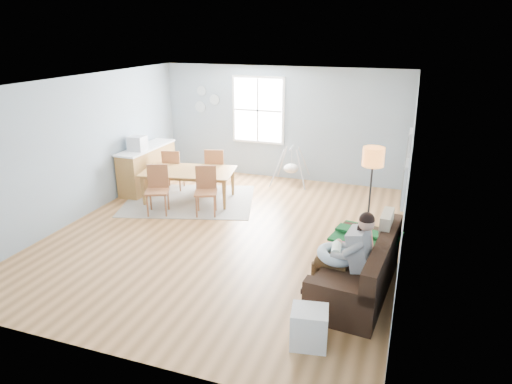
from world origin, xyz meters
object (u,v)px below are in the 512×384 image
at_px(dining_table, 189,186).
at_px(monitor, 137,143).
at_px(floor_lamp, 373,165).
at_px(chair_se, 206,187).
at_px(storage_cube, 308,327).
at_px(chair_nw, 173,167).
at_px(baby_swing, 291,168).
at_px(counter, 148,167).
at_px(toddler, 360,239).
at_px(chair_sw, 158,186).
at_px(father, 348,253).
at_px(sofa, 360,272).
at_px(chair_ne, 215,167).

relative_size(dining_table, monitor, 5.53).
bearing_deg(floor_lamp, chair_se, 172.54).
distance_m(storage_cube, chair_nw, 6.01).
relative_size(monitor, baby_swing, 0.37).
bearing_deg(counter, dining_table, -19.71).
bearing_deg(chair_se, baby_swing, 64.59).
relative_size(toddler, chair_se, 0.86).
height_order(chair_sw, monitor, monitor).
relative_size(father, dining_table, 0.69).
xyz_separation_m(chair_sw, counter, (-1.01, 1.24, -0.06)).
xyz_separation_m(floor_lamp, chair_nw, (-4.50, 1.43, -0.88)).
bearing_deg(monitor, chair_sw, -42.25).
xyz_separation_m(chair_sw, chair_se, (0.93, 0.27, -0.01)).
xyz_separation_m(toddler, chair_se, (-3.21, 1.73, -0.16)).
height_order(sofa, floor_lamp, floor_lamp).
height_order(sofa, chair_se, chair_se).
bearing_deg(storage_cube, chair_se, 130.71).
xyz_separation_m(toddler, storage_cube, (-0.36, -1.59, -0.47)).
height_order(sofa, chair_ne, chair_ne).
bearing_deg(chair_sw, counter, 129.03).
height_order(father, baby_swing, father).
height_order(toddler, dining_table, toddler).
bearing_deg(floor_lamp, chair_nw, 162.39).
bearing_deg(monitor, toddler, -24.65).
distance_m(chair_nw, counter, 0.64).
bearing_deg(father, chair_ne, 134.94).
relative_size(floor_lamp, storage_cube, 3.59).
height_order(chair_se, baby_swing, chair_se).
bearing_deg(chair_ne, dining_table, -109.71).
bearing_deg(father, storage_cube, -103.00).
relative_size(sofa, father, 1.62).
bearing_deg(sofa, dining_table, 148.15).
xyz_separation_m(storage_cube, chair_ne, (-3.22, 4.60, 0.34)).
bearing_deg(father, baby_swing, 113.60).
xyz_separation_m(floor_lamp, counter, (-5.14, 1.39, -0.93)).
xyz_separation_m(dining_table, chair_ne, (0.28, 0.77, 0.24)).
bearing_deg(floor_lamp, baby_swing, 126.90).
height_order(dining_table, baby_swing, baby_swing).
bearing_deg(floor_lamp, dining_table, 166.47).
bearing_deg(chair_ne, chair_se, -73.87).
xyz_separation_m(storage_cube, chair_nw, (-4.16, 4.33, 0.31)).
bearing_deg(counter, father, -32.18).
bearing_deg(chair_nw, baby_swing, 28.99).
relative_size(father, chair_se, 1.37).
distance_m(chair_se, chair_ne, 1.33).
distance_m(counter, monitor, 0.73).
bearing_deg(monitor, chair_nw, 30.93).
bearing_deg(chair_nw, monitor, -149.07).
bearing_deg(toddler, chair_se, 151.77).
xyz_separation_m(chair_sw, chair_nw, (-0.37, 1.28, -0.01)).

